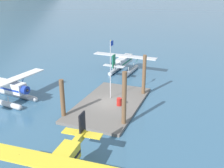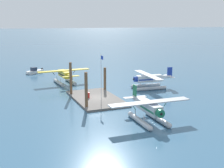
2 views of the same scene
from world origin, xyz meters
name	(u,v)px [view 2 (image 2 of 2)]	position (x,y,z in m)	size (l,w,h in m)	color
ground_plane	(96,99)	(0.00, 0.00, 0.00)	(1200.00, 1200.00, 0.00)	#38607F
dock_platform	(96,98)	(0.00, 0.00, 0.15)	(12.23, 6.72, 0.30)	#66605B
piling_near_left	(71,79)	(-3.92, -3.04, 2.80)	(0.45, 0.45, 5.60)	brown
piling_near_right	(86,91)	(4.18, -2.88, 2.63)	(0.45, 0.45, 5.25)	brown
piling_far_left	(105,79)	(-4.65, 3.32, 2.12)	(0.47, 0.47, 4.25)	brown
flagpole	(101,72)	(1.42, 0.43, 4.60)	(0.95, 0.10, 7.02)	silver
fuel_drum	(88,95)	(-0.28, -1.25, 0.74)	(0.62, 0.62, 0.88)	#AD1E19
mooring_buoy	(70,79)	(-15.19, -0.39, 0.45)	(0.90, 0.90, 0.90)	orange
seaplane_silver_stbd_fwd	(149,110)	(12.45, 2.52, 1.58)	(7.98, 10.44, 3.84)	#B7BABF
seaplane_yellow_port_aft	(64,76)	(-13.82, -1.85, 1.58)	(7.97, 10.47, 3.84)	#B7BABF
seaplane_white_bow_left	(149,80)	(-3.33, 11.53, 1.58)	(10.49, 7.96, 3.84)	#B7BABF
boat_white_open_sw	(34,71)	(-27.91, -5.96, 0.49)	(3.54, 4.34, 1.50)	silver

